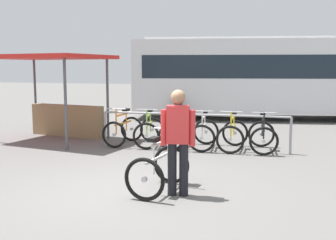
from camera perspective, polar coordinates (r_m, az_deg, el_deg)
ground_plane at (r=6.75m, az=-5.06°, el=-9.68°), size 80.00×80.00×0.00m
bike_rack_rail at (r=9.88m, az=3.47°, el=-0.08°), size 4.60×0.29×0.88m
racked_bike_orange at (r=10.60m, az=-6.25°, el=-1.43°), size 0.71×1.13×0.97m
racked_bike_lime at (r=10.38m, az=-2.63°, el=-1.58°), size 0.87×1.22×0.98m
racked_bike_red at (r=10.19m, az=1.14°, el=-1.74°), size 0.71×1.12×0.97m
racked_bike_white at (r=10.06m, az=5.02°, el=-1.89°), size 0.77×1.14×0.97m
racked_bike_yellow at (r=9.97m, az=8.99°, el=-2.03°), size 0.69×1.14×0.98m
racked_bike_black at (r=9.93m, az=13.02°, el=-2.17°), size 0.81×1.19×0.98m
featured_bicycle at (r=6.63m, az=-0.86°, el=-5.62°), size 0.77×1.23×1.09m
person_with_featured_bike at (r=6.26m, az=1.40°, el=-2.47°), size 0.52×0.26×1.64m
bus_distant at (r=16.29m, az=13.38°, el=6.30°), size 10.30×4.68×3.08m
market_stall at (r=11.79m, az=-15.23°, el=4.26°), size 3.37×2.69×2.30m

